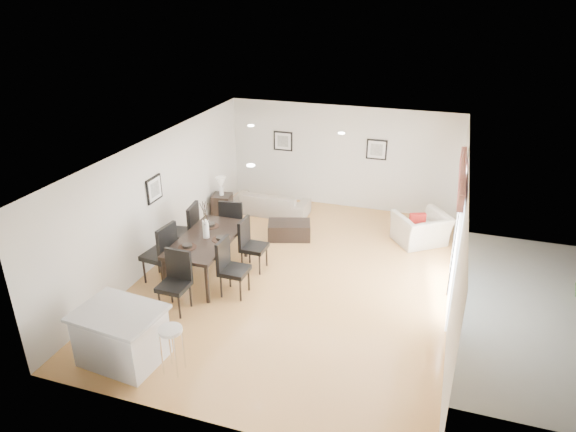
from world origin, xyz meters
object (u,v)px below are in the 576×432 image
(armchair, at_px, (421,229))
(dining_chair_foot, at_px, (233,221))
(kitchen_island, at_px, (121,335))
(dining_chair_head, at_px, (176,277))
(sofa, at_px, (271,203))
(dining_chair_wnear, at_px, (163,250))
(coffee_table, at_px, (289,230))
(dining_chair_wfar, at_px, (188,229))
(dining_chair_enear, at_px, (229,264))
(side_table, at_px, (222,206))
(dining_chair_efar, at_px, (250,242))
(dining_table, at_px, (207,241))
(bar_stool, at_px, (171,335))

(armchair, distance_m, dining_chair_foot, 4.29)
(armchair, bearing_deg, kitchen_island, 17.12)
(dining_chair_head, bearing_deg, sofa, 89.20)
(dining_chair_wnear, bearing_deg, coffee_table, 153.20)
(dining_chair_wfar, xyz_separation_m, dining_chair_enear, (1.42, -1.03, -0.07))
(sofa, xyz_separation_m, side_table, (-1.09, -0.65, 0.02))
(dining_chair_efar, bearing_deg, coffee_table, -10.64)
(dining_chair_wnear, xyz_separation_m, dining_chair_wfar, (-0.00, 1.04, -0.00))
(dining_table, height_order, coffee_table, dining_table)
(dining_table, height_order, dining_chair_efar, dining_chair_efar)
(side_table, relative_size, kitchen_island, 0.45)
(dining_chair_enear, xyz_separation_m, dining_chair_efar, (0.00, 1.02, -0.01))
(dining_chair_foot, bearing_deg, sofa, -101.79)
(dining_chair_enear, bearing_deg, coffee_table, -6.54)
(kitchen_island, bearing_deg, dining_chair_efar, 81.53)
(sofa, distance_m, bar_stool, 6.19)
(dining_chair_wfar, bearing_deg, side_table, 178.11)
(dining_chair_wnear, xyz_separation_m, dining_chair_enear, (1.42, 0.01, -0.07))
(dining_chair_head, bearing_deg, dining_chair_efar, 69.13)
(dining_table, xyz_separation_m, dining_chair_wfar, (-0.70, 0.52, -0.06))
(sofa, distance_m, kitchen_island, 6.16)
(sofa, relative_size, dining_chair_head, 1.72)
(dining_chair_wfar, relative_size, side_table, 2.02)
(dining_chair_wfar, height_order, dining_chair_efar, dining_chair_wfar)
(bar_stool, bearing_deg, coffee_table, 86.93)
(dining_table, bearing_deg, dining_chair_head, -90.43)
(coffee_table, xyz_separation_m, bar_stool, (-0.26, -4.92, 0.48))
(coffee_table, distance_m, kitchen_island, 5.06)
(coffee_table, height_order, kitchen_island, kitchen_island)
(sofa, distance_m, dining_chair_wnear, 3.98)
(sofa, distance_m, dining_chair_head, 4.61)
(dining_chair_efar, bearing_deg, dining_chair_wnear, 127.21)
(dining_chair_wfar, xyz_separation_m, dining_chair_head, (0.71, -1.78, -0.06))
(armchair, relative_size, side_table, 1.81)
(sofa, xyz_separation_m, dining_chair_wfar, (-0.87, -2.82, 0.41))
(armchair, height_order, coffee_table, armchair)
(dining_chair_enear, bearing_deg, dining_chair_wfar, 54.93)
(dining_chair_foot, distance_m, bar_stool, 4.13)
(sofa, distance_m, dining_chair_foot, 2.13)
(coffee_table, xyz_separation_m, side_table, (-1.98, 0.58, 0.11))
(dining_table, bearing_deg, kitchen_island, -92.63)
(dining_chair_wfar, distance_m, dining_chair_foot, 1.03)
(sofa, height_order, dining_chair_enear, dining_chair_enear)
(sofa, height_order, coffee_table, sofa)
(sofa, distance_m, dining_chair_enear, 3.90)
(dining_chair_foot, distance_m, side_table, 1.76)
(dining_chair_head, bearing_deg, kitchen_island, -92.72)
(sofa, height_order, dining_chair_foot, dining_chair_foot)
(dining_chair_head, bearing_deg, bar_stool, -61.93)
(dining_chair_efar, bearing_deg, dining_chair_foot, 44.65)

